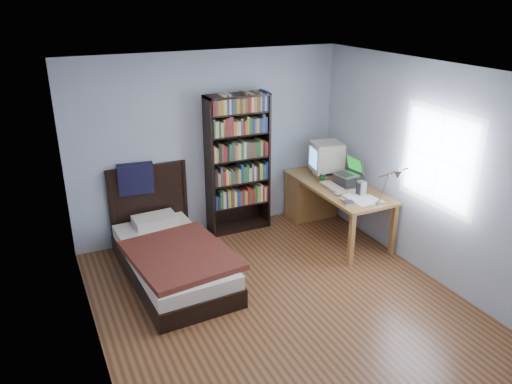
# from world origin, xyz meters

# --- Properties ---
(room) EXTENTS (4.20, 4.24, 2.50)m
(room) POSITION_xyz_m (0.03, -0.00, 1.25)
(room) COLOR #4D2A16
(room) RESTS_ON ground
(desk) EXTENTS (0.75, 1.74, 0.73)m
(desk) POSITION_xyz_m (1.50, 1.69, 0.42)
(desk) COLOR brown
(desk) RESTS_ON floor
(crt_monitor) EXTENTS (0.50, 0.47, 0.49)m
(crt_monitor) POSITION_xyz_m (1.56, 1.61, 1.01)
(crt_monitor) COLOR beige
(crt_monitor) RESTS_ON desk
(laptop) EXTENTS (0.34, 0.34, 0.39)m
(laptop) POSITION_xyz_m (1.61, 1.16, 0.84)
(laptop) COLOR #2D2D30
(laptop) RESTS_ON desk
(desk_lamp) EXTENTS (0.24, 0.53, 0.63)m
(desk_lamp) POSITION_xyz_m (1.46, 0.04, 1.23)
(desk_lamp) COLOR #99999E
(desk_lamp) RESTS_ON desk
(keyboard) EXTENTS (0.19, 0.45, 0.04)m
(keyboard) POSITION_xyz_m (1.39, 1.13, 0.75)
(keyboard) COLOR #BCB19D
(keyboard) RESTS_ON desk
(speaker) EXTENTS (0.10, 0.10, 0.19)m
(speaker) POSITION_xyz_m (1.57, 0.77, 0.82)
(speaker) COLOR gray
(speaker) RESTS_ON desk
(soda_can) EXTENTS (0.06, 0.06, 0.12)m
(soda_can) POSITION_xyz_m (1.39, 1.39, 0.79)
(soda_can) COLOR #07391A
(soda_can) RESTS_ON desk
(mouse) EXTENTS (0.07, 0.12, 0.04)m
(mouse) POSITION_xyz_m (1.49, 1.51, 0.75)
(mouse) COLOR silver
(mouse) RESTS_ON desk
(phone_silver) EXTENTS (0.08, 0.12, 0.02)m
(phone_silver) POSITION_xyz_m (1.29, 0.90, 0.74)
(phone_silver) COLOR #B1B1B6
(phone_silver) RESTS_ON desk
(phone_grey) EXTENTS (0.04, 0.08, 0.02)m
(phone_grey) POSITION_xyz_m (1.26, 0.71, 0.74)
(phone_grey) COLOR gray
(phone_grey) RESTS_ON desk
(external_drive) EXTENTS (0.15, 0.15, 0.02)m
(external_drive) POSITION_xyz_m (1.26, 0.60, 0.74)
(external_drive) COLOR gray
(external_drive) RESTS_ON desk
(bookshelf) EXTENTS (0.87, 0.30, 1.94)m
(bookshelf) POSITION_xyz_m (0.34, 1.94, 0.97)
(bookshelf) COLOR black
(bookshelf) RESTS_ON floor
(bed) EXTENTS (1.19, 2.09, 1.16)m
(bed) POSITION_xyz_m (-0.90, 1.13, 0.26)
(bed) COLOR black
(bed) RESTS_ON floor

